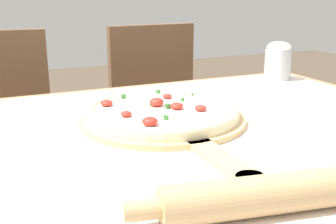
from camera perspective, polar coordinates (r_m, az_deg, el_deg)
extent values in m
cube|color=#A87F51|center=(0.86, 2.18, -4.11)|extent=(1.28, 0.95, 0.03)
cylinder|color=#A87F51|center=(1.63, 14.17, -8.61)|extent=(0.06, 0.06, 0.71)
cube|color=silver|center=(0.86, 2.19, -3.01)|extent=(1.20, 0.87, 0.00)
cylinder|color=tan|center=(0.93, -0.75, -0.95)|extent=(0.36, 0.36, 0.01)
cube|color=tan|center=(0.72, 7.11, -6.30)|extent=(0.04, 0.18, 0.01)
cylinder|color=tan|center=(0.65, 11.25, -9.03)|extent=(0.05, 0.05, 0.01)
cylinder|color=beige|center=(0.92, -0.76, -0.12)|extent=(0.33, 0.33, 0.02)
torus|color=beige|center=(0.92, -0.76, 0.36)|extent=(0.33, 0.33, 0.02)
cylinder|color=white|center=(0.92, -0.76, 0.45)|extent=(0.29, 0.29, 0.00)
ellipsoid|color=red|center=(0.94, -8.31, 1.22)|extent=(0.03, 0.03, 0.01)
ellipsoid|color=red|center=(1.00, -0.11, 2.16)|extent=(0.02, 0.02, 0.01)
ellipsoid|color=red|center=(0.86, -5.68, -0.25)|extent=(0.02, 0.02, 0.01)
ellipsoid|color=red|center=(0.93, -1.56, 1.37)|extent=(0.03, 0.03, 0.02)
ellipsoid|color=red|center=(0.91, 1.20, 0.84)|extent=(0.03, 0.03, 0.01)
ellipsoid|color=red|center=(0.90, 4.45, 0.55)|extent=(0.03, 0.03, 0.01)
ellipsoid|color=red|center=(0.80, -2.46, -1.27)|extent=(0.03, 0.03, 0.02)
cube|color=#387533|center=(0.97, 1.96, 1.71)|extent=(0.01, 0.01, 0.01)
cube|color=#387533|center=(1.03, 3.33, 2.38)|extent=(0.01, 0.01, 0.01)
cube|color=#387533|center=(0.92, -0.02, 0.84)|extent=(0.01, 0.01, 0.01)
cube|color=#387533|center=(1.05, -1.34, 2.78)|extent=(0.01, 0.01, 0.01)
cube|color=#387533|center=(0.93, -2.30, 0.99)|extent=(0.01, 0.01, 0.01)
cube|color=#387533|center=(0.91, 0.22, 0.79)|extent=(0.01, 0.01, 0.01)
cube|color=#387533|center=(0.83, -0.28, -0.75)|extent=(0.01, 0.01, 0.01)
cube|color=#387533|center=(1.00, -6.06, 2.10)|extent=(0.01, 0.01, 0.01)
cylinder|color=tan|center=(0.58, 16.35, -10.31)|extent=(0.36, 0.11, 0.05)
cylinder|color=tan|center=(0.52, -3.57, -13.12)|extent=(0.05, 0.03, 0.03)
cube|color=brown|center=(1.57, -21.72, -7.02)|extent=(0.44, 0.44, 0.02)
cylinder|color=brown|center=(1.80, -15.56, -11.21)|extent=(0.04, 0.04, 0.43)
cube|color=brown|center=(1.71, 0.53, -3.97)|extent=(0.42, 0.42, 0.02)
cube|color=brown|center=(1.80, -2.14, 4.75)|extent=(0.38, 0.06, 0.44)
cylinder|color=brown|center=(1.61, -1.98, -14.18)|extent=(0.04, 0.04, 0.43)
cylinder|color=brown|center=(1.75, 7.75, -11.64)|extent=(0.04, 0.04, 0.43)
cylinder|color=brown|center=(1.87, -6.22, -9.67)|extent=(0.04, 0.04, 0.43)
cylinder|color=brown|center=(1.99, 2.48, -7.88)|extent=(0.04, 0.04, 0.43)
cylinder|color=#B2B7BC|center=(1.40, 14.64, 6.23)|extent=(0.08, 0.08, 0.09)
ellipsoid|color=white|center=(1.40, 14.81, 8.45)|extent=(0.08, 0.08, 0.04)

